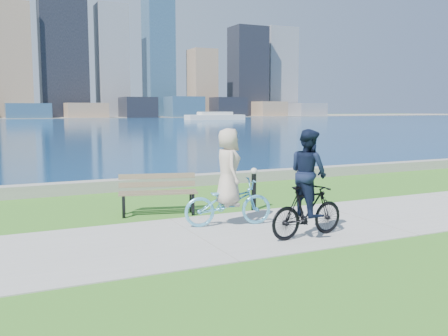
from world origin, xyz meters
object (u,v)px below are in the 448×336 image
at_px(cyclist_man, 308,192).
at_px(park_bench, 158,190).
at_px(cyclist_woman, 228,190).
at_px(bollard_lamp, 254,186).

bearing_deg(cyclist_man, park_bench, 24.38).
bearing_deg(park_bench, cyclist_woman, -47.36).
relative_size(bollard_lamp, cyclist_woman, 0.51).
xyz_separation_m(bollard_lamp, cyclist_man, (-0.35, -2.80, 0.30)).
bearing_deg(cyclist_woman, cyclist_man, -136.60).
height_order(park_bench, cyclist_woman, cyclist_woman).
height_order(cyclist_woman, cyclist_man, cyclist_man).
height_order(park_bench, bollard_lamp, bollard_lamp).
bearing_deg(cyclist_man, cyclist_woman, 26.46).
height_order(bollard_lamp, cyclist_woman, cyclist_woman).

